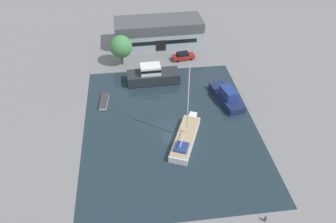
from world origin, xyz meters
TOP-DOWN VIEW (x-y plane):
  - ground_plane at (0.00, 0.00)m, footprint 440.00×440.00m
  - water_canal at (0.00, 0.00)m, footprint 27.55×34.74m
  - warehouse_building at (1.15, 28.79)m, footprint 19.51×7.91m
  - quay_tree_near_building at (-7.24, 20.54)m, footprint 4.54×4.54m
  - parked_car at (5.50, 20.84)m, footprint 4.84×2.40m
  - sailboat_moored at (1.93, -3.57)m, footprint 6.20×10.78m
  - motor_cruiser at (-1.59, 13.30)m, footprint 10.03×4.01m
  - small_dinghy at (-10.68, 7.76)m, footprint 1.77×4.63m
  - cabin_boat at (10.81, 5.58)m, footprint 4.57×9.14m
  - mooring_bollard at (9.17, -18.39)m, footprint 0.33×0.33m

SIDE VIEW (x-z plane):
  - ground_plane at x=0.00m, z-range 0.00..0.00m
  - water_canal at x=0.00m, z-range 0.00..0.01m
  - small_dinghy at x=-10.68m, z-range 0.01..0.56m
  - mooring_bollard at x=9.17m, z-range 0.03..0.87m
  - sailboat_moored at x=1.93m, z-range -5.85..7.22m
  - parked_car at x=5.50m, z-range 0.01..1.65m
  - cabin_boat at x=10.81m, z-range -0.40..2.35m
  - motor_cruiser at x=-1.59m, z-range -0.47..3.14m
  - warehouse_building at x=1.15m, z-range 0.04..5.66m
  - quay_tree_near_building at x=-7.24m, z-range 0.86..7.13m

